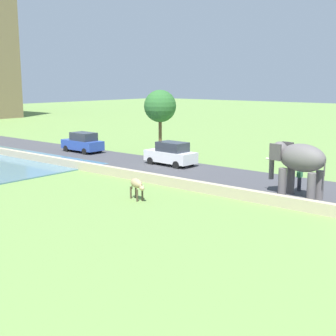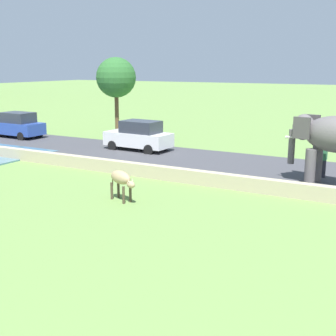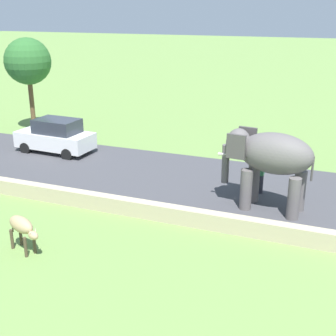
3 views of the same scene
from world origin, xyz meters
name	(u,v)px [view 2 (image 2 of 3)]	position (x,y,z in m)	size (l,w,h in m)	color
road_surface	(106,153)	(5.00, 20.00, 0.03)	(7.00, 120.00, 0.06)	#424247
barrier_wall	(92,164)	(1.20, 18.00, 0.30)	(0.40, 110.00, 0.60)	tan
elephant	(331,139)	(3.45, 7.38, 2.04)	(1.74, 3.55, 2.99)	#605B5B
person_beside_elephant	(324,159)	(4.87, 7.85, 0.87)	(0.36, 0.22, 1.63)	#33333D
car_blue	(17,125)	(6.57, 28.81, 0.90)	(1.89, 4.05, 1.80)	#2D4CA8
car_white	(139,136)	(6.57, 18.74, 0.90)	(1.95, 4.08, 1.80)	white
cow_tan	(121,179)	(-2.39, 13.77, 0.84)	(0.79, 1.42, 1.15)	tan
tree_near	(116,78)	(10.05, 22.77, 4.13)	(2.73, 2.73, 5.53)	brown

